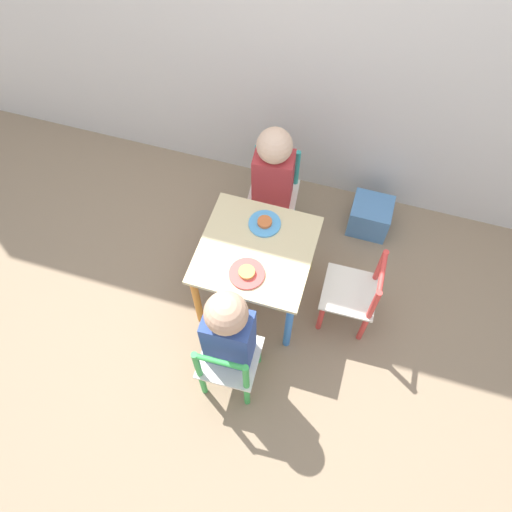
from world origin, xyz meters
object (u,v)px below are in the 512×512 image
(kids_table, at_px, (256,257))
(chair_teal, at_px, (274,193))
(chair_red, at_px, (354,294))
(plate_front, at_px, (247,273))
(chair_green, at_px, (228,363))
(child_front, at_px, (230,332))
(child_back, at_px, (273,176))
(plate_back, at_px, (265,223))
(storage_bin, at_px, (370,216))

(kids_table, height_order, chair_teal, chair_teal)
(chair_red, height_order, plate_front, chair_red)
(kids_table, height_order, chair_green, chair_green)
(child_front, xyz_separation_m, child_back, (-0.06, 0.87, -0.01))
(child_back, relative_size, plate_back, 4.84)
(chair_teal, bearing_deg, chair_green, -91.61)
(chair_teal, distance_m, storage_bin, 0.57)
(chair_green, height_order, storage_bin, chair_green)
(kids_table, height_order, plate_back, plate_back)
(chair_red, relative_size, plate_back, 3.27)
(kids_table, xyz_separation_m, chair_teal, (-0.05, 0.49, -0.13))
(kids_table, height_order, child_front, child_front)
(kids_table, bearing_deg, plate_front, -90.00)
(kids_table, distance_m, chair_teal, 0.51)
(chair_teal, height_order, plate_back, chair_teal)
(child_back, distance_m, plate_back, 0.29)
(child_front, relative_size, storage_bin, 3.51)
(chair_teal, distance_m, child_back, 0.22)
(chair_green, distance_m, chair_teal, 0.99)
(chair_teal, relative_size, chair_red, 1.00)
(plate_front, distance_m, storage_bin, 0.96)
(chair_teal, relative_size, plate_back, 3.27)
(child_front, bearing_deg, plate_front, -88.86)
(plate_front, bearing_deg, kids_table, 90.00)
(kids_table, relative_size, chair_teal, 1.04)
(kids_table, xyz_separation_m, plate_back, (0.00, 0.14, 0.08))
(plate_front, height_order, storage_bin, plate_front)
(chair_green, xyz_separation_m, plate_front, (-0.02, 0.35, 0.21))
(plate_back, height_order, storage_bin, plate_back)
(kids_table, bearing_deg, plate_back, 90.00)
(chair_green, bearing_deg, child_back, -88.49)
(plate_back, bearing_deg, chair_red, -14.77)
(plate_back, xyz_separation_m, storage_bin, (0.49, 0.46, -0.36))
(chair_green, relative_size, storage_bin, 2.28)
(kids_table, bearing_deg, chair_red, 1.38)
(chair_green, relative_size, child_back, 0.67)
(chair_green, xyz_separation_m, child_front, (-0.00, 0.06, 0.22))
(chair_green, distance_m, child_back, 0.95)
(chair_teal, relative_size, child_front, 0.65)
(chair_teal, bearing_deg, plate_front, -91.25)
(plate_back, bearing_deg, child_front, -88.22)
(chair_green, bearing_deg, chair_red, -135.49)
(child_back, bearing_deg, child_front, -91.61)
(chair_green, relative_size, chair_red, 1.00)
(child_back, bearing_deg, chair_teal, 90.00)
(chair_green, distance_m, child_front, 0.23)
(child_back, height_order, storage_bin, child_back)
(chair_green, xyz_separation_m, chair_teal, (-0.07, 0.98, 0.00))
(child_back, height_order, plate_back, child_back)
(kids_table, xyz_separation_m, child_back, (-0.04, 0.43, 0.08))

